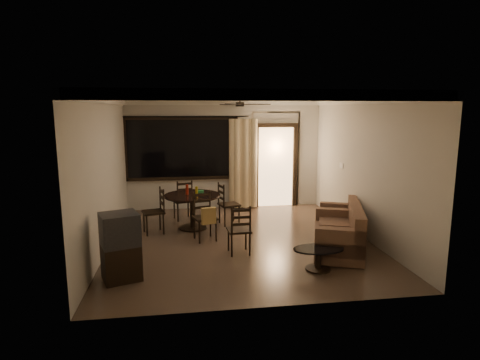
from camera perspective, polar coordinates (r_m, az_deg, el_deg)
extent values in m
plane|color=#7F6651|center=(8.03, -0.01, -8.55)|extent=(5.50, 5.50, 0.00)
plane|color=beige|center=(10.40, -2.19, 3.63)|extent=(5.00, 0.00, 5.00)
plane|color=beige|center=(5.04, 4.49, -3.31)|extent=(5.00, 0.00, 5.00)
plane|color=beige|center=(7.75, -18.63, 0.90)|extent=(0.00, 5.50, 5.50)
plane|color=beige|center=(8.42, 17.08, 1.68)|extent=(0.00, 5.50, 5.50)
plane|color=white|center=(7.61, -0.01, 11.84)|extent=(5.50, 5.50, 0.00)
cube|color=black|center=(10.30, -8.29, 4.45)|extent=(2.70, 0.04, 1.45)
cylinder|color=black|center=(10.16, -7.84, 8.93)|extent=(3.20, 0.03, 0.03)
cube|color=#FFC684|center=(10.63, 5.11, 1.84)|extent=(0.91, 0.03, 2.08)
cube|color=white|center=(9.38, 14.24, 2.01)|extent=(0.02, 0.18, 0.12)
cylinder|color=black|center=(7.61, -0.01, 11.39)|extent=(0.03, 0.03, 0.12)
cylinder|color=black|center=(7.61, -0.01, 10.71)|extent=(0.16, 0.16, 0.08)
cylinder|color=black|center=(8.67, -6.79, -2.20)|extent=(1.20, 1.20, 0.04)
cylinder|color=black|center=(8.76, -6.74, -4.51)|extent=(0.12, 0.12, 0.70)
cylinder|color=black|center=(8.85, -6.69, -6.74)|extent=(0.60, 0.60, 0.03)
cylinder|color=maroon|center=(8.67, -7.53, -1.35)|extent=(0.06, 0.06, 0.22)
cylinder|color=#B19212|center=(8.63, -6.20, -1.51)|extent=(0.06, 0.06, 0.18)
cube|color=#27833F|center=(8.84, -5.64, -1.65)|extent=(0.14, 0.10, 0.05)
cube|color=black|center=(8.55, -12.24, -4.49)|extent=(0.51, 0.51, 0.04)
cube|color=black|center=(9.01, -1.55, -3.52)|extent=(0.51, 0.51, 0.04)
cube|color=black|center=(7.95, -5.00, -5.39)|extent=(0.51, 0.51, 0.04)
cube|color=tan|center=(7.71, -4.48, -5.10)|extent=(0.29, 0.15, 0.32)
cube|color=black|center=(9.49, -8.12, -2.91)|extent=(0.51, 0.51, 0.04)
cube|color=black|center=(6.46, -16.54, -11.12)|extent=(0.67, 0.64, 0.55)
cube|color=black|center=(6.30, -16.77, -6.74)|extent=(0.67, 0.64, 0.49)
cube|color=black|center=(6.35, -14.35, -6.48)|extent=(0.15, 0.37, 0.33)
cube|color=#3F261D|center=(7.54, 13.71, -8.42)|extent=(1.27, 1.71, 0.38)
cube|color=#3F261D|center=(7.47, 16.20, -6.17)|extent=(0.69, 1.51, 0.62)
cube|color=#3F261D|center=(6.84, 14.01, -8.68)|extent=(0.82, 0.43, 0.48)
cube|color=#3F261D|center=(8.13, 13.56, -5.64)|extent=(0.82, 0.43, 0.48)
cube|color=#3F261D|center=(7.47, 13.41, -6.81)|extent=(0.99, 1.45, 0.11)
cube|color=#3F261D|center=(8.59, 13.64, -6.24)|extent=(0.99, 0.99, 0.35)
cube|color=#3F261D|center=(8.51, 15.66, -4.44)|extent=(0.46, 0.76, 0.58)
cube|color=#3F261D|center=(8.25, 13.63, -5.63)|extent=(0.75, 0.44, 0.44)
cube|color=#3F261D|center=(8.83, 13.74, -4.61)|extent=(0.75, 0.44, 0.44)
cube|color=#3F261D|center=(8.53, 13.40, -4.92)|extent=(0.72, 0.74, 0.11)
ellipsoid|color=navy|center=(8.51, 13.43, -4.25)|extent=(0.32, 0.27, 0.09)
ellipsoid|color=black|center=(6.64, 11.12, -9.60)|extent=(0.83, 0.50, 0.03)
cylinder|color=black|center=(6.70, 11.07, -11.00)|extent=(0.09, 0.09, 0.33)
cylinder|color=black|center=(6.76, 11.02, -12.28)|extent=(0.41, 0.41, 0.03)
cube|color=black|center=(7.21, -0.15, -7.15)|extent=(0.42, 0.42, 0.04)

